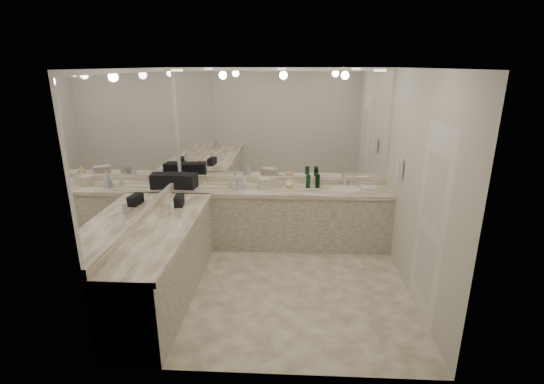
# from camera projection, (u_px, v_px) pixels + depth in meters

# --- Properties ---
(floor) EXTENTS (3.20, 3.20, 0.00)m
(floor) POSITION_uv_depth(u_px,v_px,m) (278.00, 285.00, 4.95)
(floor) COLOR beige
(floor) RESTS_ON ground
(ceiling) EXTENTS (3.20, 3.20, 0.00)m
(ceiling) POSITION_uv_depth(u_px,v_px,m) (279.00, 68.00, 4.15)
(ceiling) COLOR white
(ceiling) RESTS_ON floor
(wall_back) EXTENTS (3.20, 0.02, 2.60)m
(wall_back) POSITION_uv_depth(u_px,v_px,m) (282.00, 157.00, 5.97)
(wall_back) COLOR beige
(wall_back) RESTS_ON floor
(wall_left) EXTENTS (0.02, 3.00, 2.60)m
(wall_left) POSITION_uv_depth(u_px,v_px,m) (143.00, 184.00, 4.62)
(wall_left) COLOR beige
(wall_left) RESTS_ON floor
(wall_right) EXTENTS (0.02, 3.00, 2.60)m
(wall_right) POSITION_uv_depth(u_px,v_px,m) (419.00, 188.00, 4.47)
(wall_right) COLOR beige
(wall_right) RESTS_ON floor
(vanity_back_base) EXTENTS (3.20, 0.60, 0.84)m
(vanity_back_base) POSITION_uv_depth(u_px,v_px,m) (281.00, 218.00, 5.96)
(vanity_back_base) COLOR beige
(vanity_back_base) RESTS_ON floor
(vanity_back_top) EXTENTS (3.20, 0.64, 0.06)m
(vanity_back_top) POSITION_uv_depth(u_px,v_px,m) (281.00, 190.00, 5.81)
(vanity_back_top) COLOR #F1E7CE
(vanity_back_top) RESTS_ON vanity_back_base
(vanity_left_base) EXTENTS (0.60, 2.40, 0.84)m
(vanity_left_base) POSITION_uv_depth(u_px,v_px,m) (166.00, 264.00, 4.59)
(vanity_left_base) COLOR beige
(vanity_left_base) RESTS_ON floor
(vanity_left_top) EXTENTS (0.64, 2.42, 0.06)m
(vanity_left_top) POSITION_uv_depth(u_px,v_px,m) (164.00, 228.00, 4.46)
(vanity_left_top) COLOR #F1E7CE
(vanity_left_top) RESTS_ON vanity_left_base
(backsplash_back) EXTENTS (3.20, 0.04, 0.10)m
(backsplash_back) POSITION_uv_depth(u_px,v_px,m) (282.00, 180.00, 6.06)
(backsplash_back) COLOR #F1E7CE
(backsplash_back) RESTS_ON vanity_back_top
(backsplash_left) EXTENTS (0.04, 3.00, 0.10)m
(backsplash_left) POSITION_uv_depth(u_px,v_px,m) (147.00, 212.00, 4.73)
(backsplash_left) COLOR #F1E7CE
(backsplash_left) RESTS_ON vanity_left_top
(mirror_back) EXTENTS (3.12, 0.01, 1.55)m
(mirror_back) POSITION_uv_depth(u_px,v_px,m) (282.00, 126.00, 5.81)
(mirror_back) COLOR white
(mirror_back) RESTS_ON wall_back
(mirror_left) EXTENTS (0.01, 2.92, 1.55)m
(mirror_left) POSITION_uv_depth(u_px,v_px,m) (139.00, 144.00, 4.48)
(mirror_left) COLOR white
(mirror_left) RESTS_ON wall_left
(sink) EXTENTS (0.44, 0.44, 0.03)m
(sink) POSITION_uv_depth(u_px,v_px,m) (346.00, 189.00, 5.76)
(sink) COLOR white
(sink) RESTS_ON vanity_back_top
(faucet) EXTENTS (0.24, 0.16, 0.14)m
(faucet) POSITION_uv_depth(u_px,v_px,m) (344.00, 181.00, 5.94)
(faucet) COLOR silver
(faucet) RESTS_ON vanity_back_top
(wall_phone) EXTENTS (0.06, 0.10, 0.24)m
(wall_phone) POSITION_uv_depth(u_px,v_px,m) (400.00, 168.00, 5.12)
(wall_phone) COLOR white
(wall_phone) RESTS_ON wall_right
(door) EXTENTS (0.02, 0.82, 2.10)m
(door) POSITION_uv_depth(u_px,v_px,m) (430.00, 226.00, 4.07)
(door) COLOR white
(door) RESTS_ON wall_right
(black_toiletry_bag) EXTENTS (0.41, 0.28, 0.22)m
(black_toiletry_bag) POSITION_uv_depth(u_px,v_px,m) (183.00, 181.00, 5.80)
(black_toiletry_bag) COLOR black
(black_toiletry_bag) RESTS_ON vanity_back_top
(black_bag_spill) EXTENTS (0.14, 0.25, 0.13)m
(black_bag_spill) POSITION_uv_depth(u_px,v_px,m) (179.00, 200.00, 5.09)
(black_bag_spill) COLOR black
(black_bag_spill) RESTS_ON vanity_left_top
(cream_cosmetic_case) EXTENTS (0.30, 0.24, 0.15)m
(cream_cosmetic_case) POSITION_uv_depth(u_px,v_px,m) (267.00, 183.00, 5.79)
(cream_cosmetic_case) COLOR beige
(cream_cosmetic_case) RESTS_ON vanity_back_top
(hand_towel) EXTENTS (0.24, 0.18, 0.04)m
(hand_towel) POSITION_uv_depth(u_px,v_px,m) (369.00, 188.00, 5.77)
(hand_towel) COLOR white
(hand_towel) RESTS_ON vanity_back_top
(lotion_left) EXTENTS (0.06, 0.06, 0.15)m
(lotion_left) POSITION_uv_depth(u_px,v_px,m) (171.00, 209.00, 4.76)
(lotion_left) COLOR white
(lotion_left) RESTS_ON vanity_left_top
(soap_bottle_a) EXTENTS (0.10, 0.10, 0.24)m
(soap_bottle_a) POSITION_uv_depth(u_px,v_px,m) (243.00, 180.00, 5.79)
(soap_bottle_a) COLOR beige
(soap_bottle_a) RESTS_ON vanity_back_top
(soap_bottle_b) EXTENTS (0.11, 0.11, 0.19)m
(soap_bottle_b) POSITION_uv_depth(u_px,v_px,m) (239.00, 183.00, 5.72)
(soap_bottle_b) COLOR #B1AFCC
(soap_bottle_b) RESTS_ON vanity_back_top
(soap_bottle_c) EXTENTS (0.17, 0.17, 0.17)m
(soap_bottle_c) POSITION_uv_depth(u_px,v_px,m) (290.00, 182.00, 5.81)
(soap_bottle_c) COLOR #FFDA93
(soap_bottle_c) RESTS_ON vanity_back_top
(green_bottle_0) EXTENTS (0.07, 0.07, 0.19)m
(green_bottle_0) POSITION_uv_depth(u_px,v_px,m) (317.00, 180.00, 5.87)
(green_bottle_0) COLOR #14532C
(green_bottle_0) RESTS_ON vanity_back_top
(green_bottle_1) EXTENTS (0.06, 0.06, 0.20)m
(green_bottle_1) POSITION_uv_depth(u_px,v_px,m) (318.00, 181.00, 5.81)
(green_bottle_1) COLOR #14532C
(green_bottle_1) RESTS_ON vanity_back_top
(green_bottle_2) EXTENTS (0.07, 0.07, 0.20)m
(green_bottle_2) POSITION_uv_depth(u_px,v_px,m) (308.00, 181.00, 5.80)
(green_bottle_2) COLOR #14532C
(green_bottle_2) RESTS_ON vanity_back_top
(amenity_bottle_0) EXTENTS (0.04, 0.04, 0.13)m
(amenity_bottle_0) POSITION_uv_depth(u_px,v_px,m) (290.00, 184.00, 5.80)
(amenity_bottle_0) COLOR white
(amenity_bottle_0) RESTS_ON vanity_back_top
(amenity_bottle_1) EXTENTS (0.04, 0.04, 0.06)m
(amenity_bottle_1) POSITION_uv_depth(u_px,v_px,m) (204.00, 183.00, 5.96)
(amenity_bottle_1) COLOR silver
(amenity_bottle_1) RESTS_ON vanity_back_top
(amenity_bottle_2) EXTENTS (0.04, 0.04, 0.11)m
(amenity_bottle_2) POSITION_uv_depth(u_px,v_px,m) (271.00, 184.00, 5.80)
(amenity_bottle_2) COLOR silver
(amenity_bottle_2) RESTS_ON vanity_back_top
(amenity_bottle_3) EXTENTS (0.06, 0.06, 0.09)m
(amenity_bottle_3) POSITION_uv_depth(u_px,v_px,m) (231.00, 184.00, 5.84)
(amenity_bottle_3) COLOR silver
(amenity_bottle_3) RESTS_ON vanity_back_top
(amenity_bottle_4) EXTENTS (0.06, 0.06, 0.07)m
(amenity_bottle_4) POSITION_uv_depth(u_px,v_px,m) (281.00, 184.00, 5.87)
(amenity_bottle_4) COLOR silver
(amenity_bottle_4) RESTS_ON vanity_back_top
(amenity_bottle_5) EXTENTS (0.04, 0.04, 0.15)m
(amenity_bottle_5) POSITION_uv_depth(u_px,v_px,m) (273.00, 181.00, 5.91)
(amenity_bottle_5) COLOR silver
(amenity_bottle_5) RESTS_ON vanity_back_top
(amenity_bottle_6) EXTENTS (0.05, 0.05, 0.15)m
(amenity_bottle_6) POSITION_uv_depth(u_px,v_px,m) (272.00, 183.00, 5.81)
(amenity_bottle_6) COLOR #9966B2
(amenity_bottle_6) RESTS_ON vanity_back_top
(amenity_bottle_7) EXTENTS (0.04, 0.04, 0.08)m
(amenity_bottle_7) POSITION_uv_depth(u_px,v_px,m) (306.00, 185.00, 5.85)
(amenity_bottle_7) COLOR white
(amenity_bottle_7) RESTS_ON vanity_back_top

